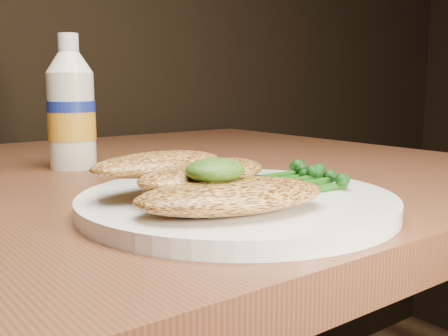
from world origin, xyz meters
TOP-DOWN VIEW (x-y plane):
  - plate at (0.09, 0.80)m, footprint 0.27×0.27m
  - chicken_front at (0.05, 0.75)m, footprint 0.17×0.11m
  - chicken_mid at (0.07, 0.81)m, footprint 0.15×0.10m
  - chicken_back at (0.04, 0.84)m, footprint 0.13×0.08m
  - pesto_front at (0.05, 0.77)m, footprint 0.06×0.06m
  - broccolini_bundle at (0.14, 0.79)m, footprint 0.16×0.14m
  - mayo_bottle at (0.07, 1.11)m, footprint 0.06×0.06m

SIDE VIEW (x-z plane):
  - plate at x=0.09m, z-range 0.75..0.76m
  - broccolini_bundle at x=0.14m, z-range 0.76..0.78m
  - chicken_front at x=0.05m, z-range 0.76..0.79m
  - chicken_mid at x=0.07m, z-range 0.77..0.79m
  - chicken_back at x=0.04m, z-range 0.78..0.80m
  - pesto_front at x=0.05m, z-range 0.79..0.80m
  - mayo_bottle at x=0.07m, z-range 0.75..0.92m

